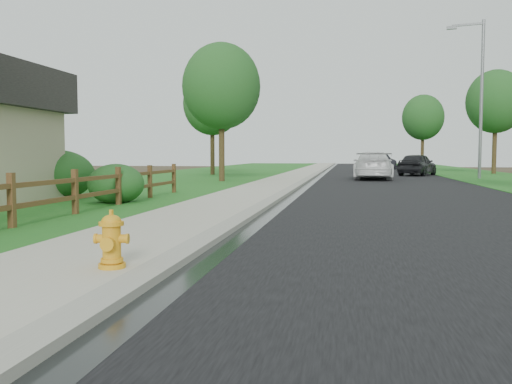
% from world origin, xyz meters
% --- Properties ---
extents(ground, '(120.00, 120.00, 0.00)m').
position_xyz_m(ground, '(0.00, 0.00, 0.00)').
color(ground, '#372C1E').
extents(road, '(8.00, 90.00, 0.02)m').
position_xyz_m(road, '(4.60, 35.00, 0.01)').
color(road, black).
rests_on(road, ground).
extents(curb, '(0.40, 90.00, 0.12)m').
position_xyz_m(curb, '(0.40, 35.00, 0.06)').
color(curb, gray).
rests_on(curb, ground).
extents(wet_gutter, '(0.50, 90.00, 0.00)m').
position_xyz_m(wet_gutter, '(0.75, 35.00, 0.02)').
color(wet_gutter, black).
rests_on(wet_gutter, road).
extents(sidewalk, '(2.20, 90.00, 0.10)m').
position_xyz_m(sidewalk, '(-0.90, 35.00, 0.05)').
color(sidewalk, '#ABA995').
rests_on(sidewalk, ground).
extents(grass_strip, '(1.60, 90.00, 0.06)m').
position_xyz_m(grass_strip, '(-2.80, 35.00, 0.03)').
color(grass_strip, '#1A5C1F').
rests_on(grass_strip, ground).
extents(lawn_near, '(9.00, 90.00, 0.04)m').
position_xyz_m(lawn_near, '(-8.00, 35.00, 0.02)').
color(lawn_near, '#1A5C1F').
rests_on(lawn_near, ground).
extents(verge_far, '(6.00, 90.00, 0.04)m').
position_xyz_m(verge_far, '(11.50, 35.00, 0.02)').
color(verge_far, '#1A5C1F').
rests_on(verge_far, ground).
extents(ranch_fence, '(0.12, 16.92, 1.10)m').
position_xyz_m(ranch_fence, '(-3.60, 6.40, 0.62)').
color(ranch_fence, '#512E1B').
rests_on(ranch_fence, ground).
extents(fire_hydrant, '(0.46, 0.37, 0.69)m').
position_xyz_m(fire_hydrant, '(-0.10, 1.94, 0.42)').
color(fire_hydrant, orange).
rests_on(fire_hydrant, sidewalk).
extents(white_suv, '(2.27, 5.38, 1.55)m').
position_xyz_m(white_suv, '(4.00, 27.64, 0.79)').
color(white_suv, silver).
rests_on(white_suv, road).
extents(dark_car_mid, '(3.26, 4.71, 1.49)m').
position_xyz_m(dark_car_mid, '(7.20, 33.76, 0.76)').
color(dark_car_mid, black).
rests_on(dark_car_mid, road).
extents(dark_car_far, '(3.05, 4.90, 1.53)m').
position_xyz_m(dark_car_far, '(4.99, 42.87, 0.78)').
color(dark_car_far, black).
rests_on(dark_car_far, road).
extents(streetlight, '(2.09, 0.67, 9.13)m').
position_xyz_m(streetlight, '(9.99, 29.28, 5.17)').
color(streetlight, slate).
rests_on(streetlight, ground).
extents(shrub_c, '(1.66, 1.66, 1.17)m').
position_xyz_m(shrub_c, '(-4.00, 10.74, 0.59)').
color(shrub_c, '#244E1C').
rests_on(shrub_c, ground).
extents(shrub_d, '(2.84, 2.84, 1.59)m').
position_xyz_m(shrub_d, '(-6.50, 11.87, 0.80)').
color(shrub_d, '#244E1C').
rests_on(shrub_d, ground).
extents(tree_near_left, '(4.06, 4.06, 7.19)m').
position_xyz_m(tree_near_left, '(-3.90, 23.56, 4.95)').
color(tree_near_left, '#312514').
rests_on(tree_near_left, ground).
extents(tree_mid_left, '(3.98, 3.98, 7.12)m').
position_xyz_m(tree_mid_left, '(-6.64, 32.34, 4.91)').
color(tree_mid_left, '#312514').
rests_on(tree_mid_left, ground).
extents(tree_mid_right, '(4.14, 4.14, 7.50)m').
position_xyz_m(tree_mid_right, '(13.00, 37.52, 5.21)').
color(tree_mid_right, '#312514').
rests_on(tree_mid_right, ground).
extents(tree_far_right, '(3.61, 3.61, 6.65)m').
position_xyz_m(tree_far_right, '(9.00, 45.44, 4.65)').
color(tree_far_right, '#312514').
rests_on(tree_far_right, ground).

